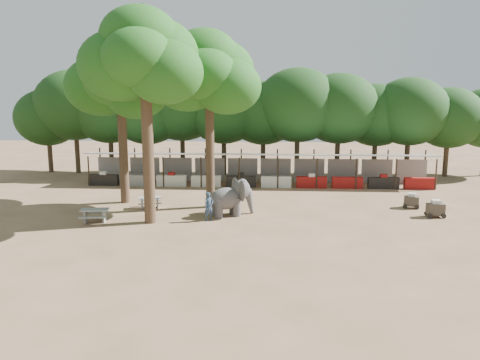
# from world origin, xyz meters

# --- Properties ---
(ground) EXTENTS (100.00, 100.00, 0.00)m
(ground) POSITION_xyz_m (0.00, 0.00, 0.00)
(ground) COLOR brown
(ground) RESTS_ON ground
(vendor_stalls) EXTENTS (28.00, 2.99, 2.80)m
(vendor_stalls) POSITION_xyz_m (-0.00, 13.84, 1.18)
(vendor_stalls) COLOR #AAADB3
(vendor_stalls) RESTS_ON ground
(yard_tree_left) EXTENTS (7.10, 6.90, 11.02)m
(yard_tree_left) POSITION_xyz_m (-9.13, 7.19, 8.20)
(yard_tree_left) COLOR #332316
(yard_tree_left) RESTS_ON ground
(yard_tree_center) EXTENTS (7.10, 6.90, 12.04)m
(yard_tree_center) POSITION_xyz_m (-6.13, 2.19, 9.21)
(yard_tree_center) COLOR #332316
(yard_tree_center) RESTS_ON ground
(yard_tree_back) EXTENTS (7.10, 6.90, 11.36)m
(yard_tree_back) POSITION_xyz_m (-3.13, 6.19, 8.54)
(yard_tree_back) COLOR #332316
(yard_tree_back) RESTS_ON ground
(backdrop_trees) EXTENTS (46.46, 5.95, 8.33)m
(backdrop_trees) POSITION_xyz_m (0.00, 19.00, 5.51)
(backdrop_trees) COLOR #332316
(backdrop_trees) RESTS_ON ground
(elephant) EXTENTS (2.97, 2.37, 2.23)m
(elephant) POSITION_xyz_m (-1.46, 3.90, 1.11)
(elephant) COLOR #424040
(elephant) RESTS_ON ground
(handler) EXTENTS (0.72, 0.72, 1.71)m
(handler) POSITION_xyz_m (-2.68, 2.58, 0.85)
(handler) COLOR #26384C
(handler) RESTS_ON ground
(picnic_table_near) EXTENTS (1.75, 1.63, 0.78)m
(picnic_table_near) POSITION_xyz_m (-9.20, 1.84, 0.51)
(picnic_table_near) COLOR gray
(picnic_table_near) RESTS_ON ground
(picnic_table_far) EXTENTS (1.74, 1.64, 0.73)m
(picnic_table_far) POSITION_xyz_m (-6.91, 5.44, 0.48)
(picnic_table_far) COLOR gray
(picnic_table_far) RESTS_ON ground
(cart_front) EXTENTS (1.09, 0.72, 1.06)m
(cart_front) POSITION_xyz_m (10.82, 4.22, 0.52)
(cart_front) COLOR #342C23
(cart_front) RESTS_ON ground
(cart_back) EXTENTS (1.16, 0.94, 0.98)m
(cart_back) POSITION_xyz_m (10.08, 6.49, 0.48)
(cart_back) COLOR #342C23
(cart_back) RESTS_ON ground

